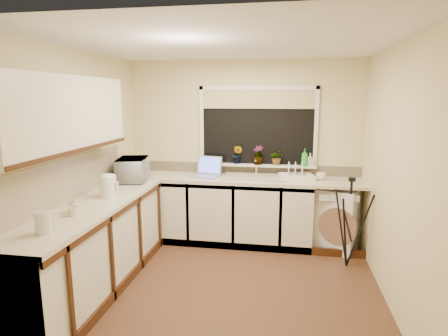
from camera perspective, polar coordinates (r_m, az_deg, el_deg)
floor at (r=4.15m, az=0.18°, el=-17.32°), size 3.20×3.20×0.00m
ceiling at (r=3.69m, az=0.20°, el=18.50°), size 3.20×3.20×0.00m
wall_back at (r=5.19m, az=2.91°, el=2.73°), size 3.20×0.00×3.20m
wall_front at (r=2.31m, az=-5.98°, el=-7.74°), size 3.20×0.00×3.20m
wall_left at (r=4.29m, az=-21.40°, el=0.25°), size 0.00×3.00×3.00m
wall_right at (r=3.81m, az=24.63°, el=-1.24°), size 0.00×3.00×3.00m
base_cabinet_back at (r=5.13m, az=-1.21°, el=-6.48°), size 2.55×0.60×0.86m
base_cabinet_left at (r=4.11m, az=-19.13°, el=-11.62°), size 0.54×2.40×0.86m
worktop_back at (r=4.96m, az=2.46°, el=-1.70°), size 3.20×0.60×0.04m
worktop_left at (r=3.96m, az=-19.54°, el=-5.58°), size 0.60×2.40×0.04m
upper_cabinet at (r=3.76m, az=-23.42°, el=7.55°), size 0.28×1.90×0.70m
splashback_left at (r=4.05m, az=-23.32°, el=-1.92°), size 0.02×2.40×0.45m
splashback_back at (r=5.23m, az=2.87°, el=-0.06°), size 3.20×0.02×0.14m
window_glass at (r=5.12m, az=5.16°, el=6.24°), size 1.50×0.02×1.00m
window_blind at (r=5.08m, az=5.21°, el=10.44°), size 1.50×0.02×0.25m
windowsill at (r=5.14m, az=5.01°, el=0.46°), size 1.60×0.14×0.03m
sink at (r=4.94m, az=4.77°, el=-1.41°), size 0.82×0.46×0.03m
faucet at (r=5.09m, az=4.96°, el=0.19°), size 0.03×0.03×0.24m
washing_machine at (r=5.12m, az=16.57°, el=-7.24°), size 0.75×0.74×0.81m
laptop at (r=5.04m, az=-2.61°, el=-0.48°), size 0.41×0.38×0.26m
kettle at (r=4.18m, az=-17.28°, el=-2.74°), size 0.17×0.17×0.23m
dish_rack at (r=4.94m, az=11.04°, el=-1.34°), size 0.49×0.41×0.06m
tripod at (r=4.58m, az=18.57°, el=-7.91°), size 0.54×0.54×1.06m
glass_jug at (r=3.27m, az=-25.90°, el=-7.52°), size 0.12×0.12×0.18m
steel_jar at (r=3.75m, az=-22.29°, el=-5.59°), size 0.07×0.07×0.10m
microwave at (r=4.90m, az=-13.75°, el=-0.21°), size 0.46×0.59×0.29m
plant_b at (r=5.13m, az=2.08°, el=2.08°), size 0.17×0.16×0.25m
plant_c at (r=5.08m, az=5.22°, el=2.00°), size 0.19×0.19×0.26m
plant_d at (r=5.09m, az=8.08°, el=1.62°), size 0.23×0.22×0.20m
soap_bottle_green at (r=5.07m, az=12.20°, el=1.61°), size 0.10×0.10×0.23m
soap_bottle_clear at (r=5.10m, az=12.99°, el=1.28°), size 0.10×0.10×0.17m
cup_back at (r=4.97m, az=14.56°, el=-1.23°), size 0.13×0.13×0.09m
cup_left at (r=3.65m, az=-22.14°, el=-6.16°), size 0.12×0.12×0.08m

